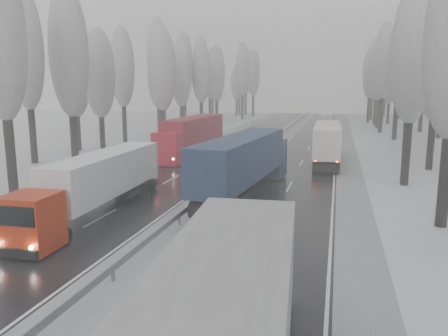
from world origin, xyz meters
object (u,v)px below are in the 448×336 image
at_px(truck_cream_box, 327,140).
at_px(truck_red_red, 191,134).
at_px(truck_red_white, 98,180).
at_px(truck_blue_box, 246,160).
at_px(box_truck_distant, 327,121).

height_order(truck_cream_box, truck_red_red, truck_red_red).
relative_size(truck_red_white, truck_red_red, 0.84).
xyz_separation_m(truck_blue_box, box_truck_distant, (4.41, 60.05, -1.27)).
xyz_separation_m(truck_cream_box, truck_red_red, (-15.76, 0.52, 0.21)).
bearing_deg(box_truck_distant, truck_red_red, -106.59).
bearing_deg(truck_red_red, truck_blue_box, -57.56).
relative_size(truck_blue_box, box_truck_distant, 2.43).
xyz_separation_m(truck_cream_box, box_truck_distant, (-1.17, 43.55, -1.07)).
bearing_deg(truck_red_red, truck_red_white, -83.48).
relative_size(truck_blue_box, truck_red_red, 1.00).
bearing_deg(truck_blue_box, truck_cream_box, 77.08).
distance_m(truck_blue_box, truck_red_white, 11.13).
bearing_deg(truck_cream_box, truck_red_white, -120.39).
xyz_separation_m(truck_blue_box, truck_cream_box, (5.57, 16.50, -0.20)).
height_order(truck_cream_box, box_truck_distant, truck_cream_box).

